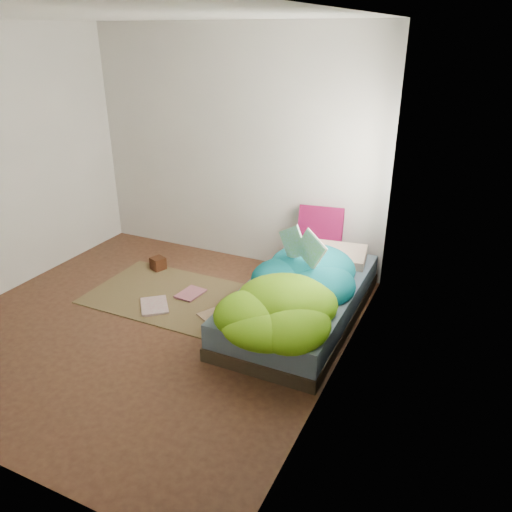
{
  "coord_description": "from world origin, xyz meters",
  "views": [
    {
      "loc": [
        2.59,
        -3.16,
        2.49
      ],
      "look_at": [
        0.74,
        0.75,
        0.54
      ],
      "focal_mm": 35.0,
      "sensor_mm": 36.0,
      "label": 1
    }
  ],
  "objects_px": {
    "bed": "(301,302)",
    "open_book": "(301,236)",
    "wooden_box": "(158,263)",
    "pillow_magenta": "(320,228)",
    "floor_book_a": "(141,307)",
    "floor_book_b": "(182,291)"
  },
  "relations": [
    {
      "from": "open_book",
      "to": "floor_book_b",
      "type": "distance_m",
      "value": 1.48
    },
    {
      "from": "bed",
      "to": "pillow_magenta",
      "type": "relative_size",
      "value": 4.27
    },
    {
      "from": "floor_book_a",
      "to": "floor_book_b",
      "type": "xyz_separation_m",
      "value": [
        0.18,
        0.45,
        0.0
      ]
    },
    {
      "from": "open_book",
      "to": "floor_book_b",
      "type": "xyz_separation_m",
      "value": [
        -1.24,
        -0.12,
        -0.79
      ]
    },
    {
      "from": "pillow_magenta",
      "to": "floor_book_b",
      "type": "xyz_separation_m",
      "value": [
        -1.15,
        -0.98,
        -0.55
      ]
    },
    {
      "from": "bed",
      "to": "open_book",
      "type": "xyz_separation_m",
      "value": [
        -0.04,
        0.05,
        0.65
      ]
    },
    {
      "from": "open_book",
      "to": "floor_book_b",
      "type": "bearing_deg",
      "value": -152.78
    },
    {
      "from": "open_book",
      "to": "floor_book_a",
      "type": "bearing_deg",
      "value": -136.4
    },
    {
      "from": "open_book",
      "to": "floor_book_a",
      "type": "relative_size",
      "value": 1.29
    },
    {
      "from": "bed",
      "to": "floor_book_a",
      "type": "xyz_separation_m",
      "value": [
        -1.46,
        -0.53,
        -0.14
      ]
    },
    {
      "from": "pillow_magenta",
      "to": "wooden_box",
      "type": "relative_size",
      "value": 3.35
    },
    {
      "from": "pillow_magenta",
      "to": "floor_book_a",
      "type": "relative_size",
      "value": 1.34
    },
    {
      "from": "bed",
      "to": "open_book",
      "type": "height_order",
      "value": "open_book"
    },
    {
      "from": "pillow_magenta",
      "to": "floor_book_a",
      "type": "bearing_deg",
      "value": -141.83
    },
    {
      "from": "bed",
      "to": "open_book",
      "type": "distance_m",
      "value": 0.65
    },
    {
      "from": "floor_book_b",
      "to": "open_book",
      "type": "bearing_deg",
      "value": 11.01
    },
    {
      "from": "bed",
      "to": "wooden_box",
      "type": "xyz_separation_m",
      "value": [
        -1.84,
        0.29,
        -0.09
      ]
    },
    {
      "from": "pillow_magenta",
      "to": "open_book",
      "type": "xyz_separation_m",
      "value": [
        0.1,
        -0.86,
        0.24
      ]
    },
    {
      "from": "pillow_magenta",
      "to": "floor_book_b",
      "type": "relative_size",
      "value": 1.6
    },
    {
      "from": "floor_book_a",
      "to": "floor_book_b",
      "type": "height_order",
      "value": "floor_book_b"
    },
    {
      "from": "open_book",
      "to": "wooden_box",
      "type": "bearing_deg",
      "value": -166.02
    },
    {
      "from": "bed",
      "to": "open_book",
      "type": "relative_size",
      "value": 4.45
    }
  ]
}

